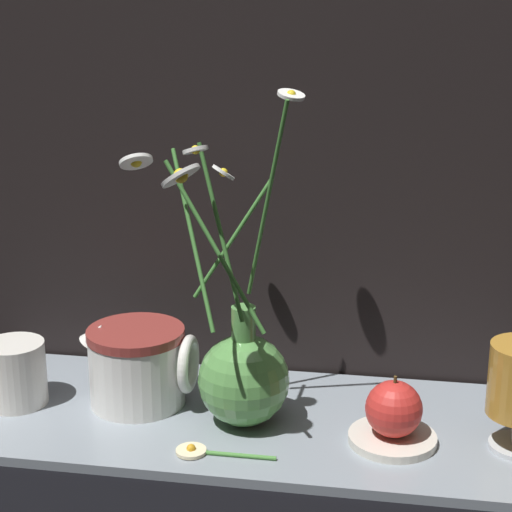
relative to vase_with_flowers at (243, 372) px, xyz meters
The scene contains 8 objects.
ground_plane 0.08m from the vase_with_flowers, 38.91° to the left, with size 6.00×6.00×0.00m, color black.
shelf 0.08m from the vase_with_flowers, 38.91° to the left, with size 0.79×0.29×0.01m.
vase_with_flowers is the anchor object (origin of this frame).
yellow_mug 0.30m from the vase_with_flowers, behind, with size 0.09×0.08×0.08m.
ceramic_pitcher 0.15m from the vase_with_flowers, 167.57° to the left, with size 0.15×0.13×0.11m.
saucer_plate 0.20m from the vase_with_flowers, ahead, with size 0.11×0.11×0.01m.
orange_fruit 0.19m from the vase_with_flowers, ahead, with size 0.07×0.07×0.08m.
loose_daisy 0.11m from the vase_with_flowers, 110.23° to the right, with size 0.12×0.04×0.01m.
Camera 1 is at (0.16, -0.96, 0.52)m, focal length 60.00 mm.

